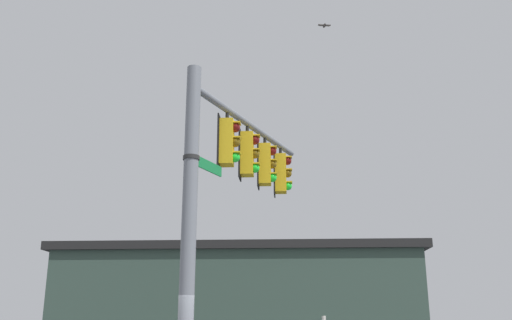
# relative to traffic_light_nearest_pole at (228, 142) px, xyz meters

# --- Properties ---
(signal_pole) EXTENTS (0.29, 0.29, 7.09)m
(signal_pole) POSITION_rel_traffic_light_nearest_pole_xyz_m (1.32, -0.56, -2.34)
(signal_pole) COLOR slate
(signal_pole) RESTS_ON ground
(mast_arm) EXTENTS (4.88, 2.13, 0.16)m
(mast_arm) POSITION_rel_traffic_light_nearest_pole_xyz_m (-1.09, 0.43, 0.78)
(mast_arm) COLOR slate
(traffic_light_nearest_pole) EXTENTS (0.54, 0.49, 1.31)m
(traffic_light_nearest_pole) POSITION_rel_traffic_light_nearest_pole_xyz_m (0.00, 0.00, 0.00)
(traffic_light_nearest_pole) COLOR black
(traffic_light_mid_inner) EXTENTS (0.54, 0.49, 1.31)m
(traffic_light_mid_inner) POSITION_rel_traffic_light_nearest_pole_xyz_m (-0.93, 0.38, 0.00)
(traffic_light_mid_inner) COLOR black
(traffic_light_mid_outer) EXTENTS (0.54, 0.49, 1.31)m
(traffic_light_mid_outer) POSITION_rel_traffic_light_nearest_pole_xyz_m (-1.85, 0.76, 0.00)
(traffic_light_mid_outer) COLOR black
(traffic_light_arm_end) EXTENTS (0.54, 0.49, 1.31)m
(traffic_light_arm_end) POSITION_rel_traffic_light_nearest_pole_xyz_m (-2.78, 1.14, 0.00)
(traffic_light_arm_end) COLOR black
(street_name_sign) EXTENTS (1.27, 0.63, 0.22)m
(street_name_sign) POSITION_rel_traffic_light_nearest_pole_xyz_m (1.04, -0.45, -0.75)
(street_name_sign) COLOR #147238
(bird_flying) EXTENTS (0.22, 0.35, 0.07)m
(bird_flying) POSITION_rel_traffic_light_nearest_pole_xyz_m (-1.87, 2.38, 3.92)
(bird_flying) COLOR #4C4742
(storefront_building) EXTENTS (8.90, 13.72, 4.78)m
(storefront_building) POSITION_rel_traffic_light_nearest_pole_xyz_m (-11.60, -0.68, -3.48)
(storefront_building) COLOR #33473D
(storefront_building) RESTS_ON ground
(tree_by_storefront) EXTENTS (3.11, 3.11, 5.87)m
(tree_by_storefront) POSITION_rel_traffic_light_nearest_pole_xyz_m (-15.81, -1.67, -1.59)
(tree_by_storefront) COLOR #4C3823
(tree_by_storefront) RESTS_ON ground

